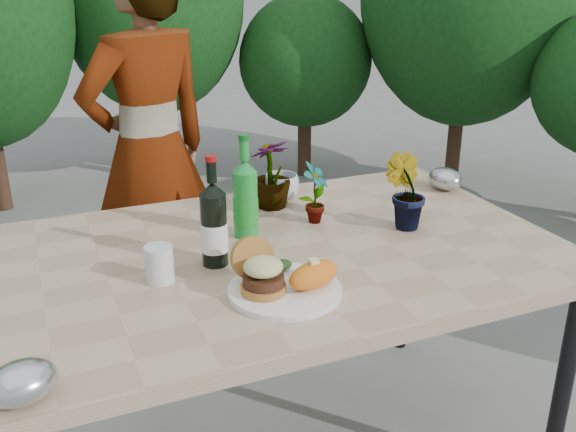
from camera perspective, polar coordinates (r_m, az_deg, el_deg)
name	(u,v)px	position (r m, az deg, el deg)	size (l,w,h in m)	color
patio_table	(277,267)	(1.83, -0.97, -4.59)	(1.60, 1.00, 0.75)	tan
shrub_hedge	(196,39)	(3.32, -8.16, 15.30)	(6.87, 5.05, 2.26)	#382316
dinner_plate	(285,290)	(1.58, -0.30, -6.62)	(0.28, 0.28, 0.01)	white
burger_stack	(261,272)	(1.55, -2.46, -4.95)	(0.11, 0.16, 0.11)	#B7722D
sweet_potato	(314,275)	(1.57, 2.29, -5.24)	(0.15, 0.08, 0.06)	orange
grilled_veg	(277,266)	(1.65, -0.98, -4.48)	(0.08, 0.05, 0.03)	olive
wine_bottle	(214,226)	(1.69, -6.60, -0.85)	(0.07, 0.07, 0.30)	black
sparkling_water	(245,200)	(1.86, -3.80, 1.44)	(0.07, 0.07, 0.31)	#198B2D
plastic_cup	(159,264)	(1.65, -11.36, -4.21)	(0.07, 0.07, 0.10)	silver
seedling_left	(315,193)	(1.96, 2.40, 2.06)	(0.10, 0.07, 0.19)	#20591E
seedling_mid	(405,192)	(1.95, 10.36, 2.11)	(0.13, 0.10, 0.23)	#2D5B1F
seedling_right	(271,174)	(2.08, -1.48, 3.78)	(0.13, 0.13, 0.23)	#235E20
blue_bowl	(282,188)	(2.16, -0.58, 2.52)	(0.12, 0.12, 0.09)	silver
foil_packet_left	(22,383)	(1.30, -22.59, -13.51)	(0.13, 0.11, 0.08)	#B4B6BB
foil_packet_right	(445,179)	(2.34, 13.80, 3.23)	(0.13, 0.11, 0.08)	#ADAFB4
person	(150,153)	(2.62, -12.16, 5.49)	(0.58, 0.38, 1.59)	#96664B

